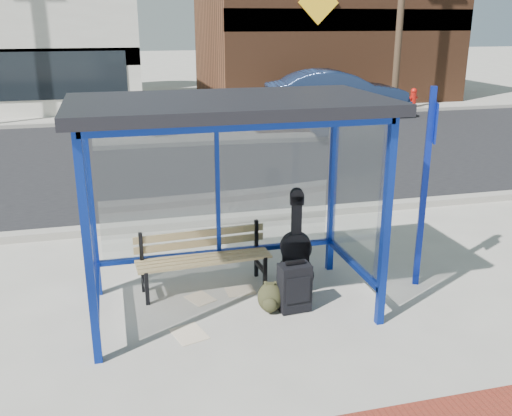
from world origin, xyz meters
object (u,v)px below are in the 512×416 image
object	(u,v)px
bench	(203,255)
fire_hydrant	(413,98)
guitar_bag	(296,257)
backpack	(270,298)
suitcase	(294,288)
parked_car	(337,94)

from	to	relation	value
bench	fire_hydrant	bearing A→B (deg)	48.48
guitar_bag	backpack	distance (m)	0.68
suitcase	parked_car	xyz separation A→B (m)	(5.74, 12.90, 0.51)
bench	guitar_bag	bearing A→B (deg)	-22.32
bench	backpack	bearing A→B (deg)	-55.02
backpack	parked_car	bearing A→B (deg)	81.09
bench	suitcase	bearing A→B (deg)	-46.16
fire_hydrant	bench	bearing A→B (deg)	-127.94
bench	suitcase	distance (m)	1.25
suitcase	backpack	distance (m)	0.31
bench	fire_hydrant	distance (m)	16.46
suitcase	backpack	bearing A→B (deg)	167.44
parked_car	fire_hydrant	size ratio (longest dim) A/B	6.12
suitcase	fire_hydrant	world-z (taller)	fire_hydrant
suitcase	backpack	world-z (taller)	suitcase
bench	fire_hydrant	size ratio (longest dim) A/B	2.11
bench	backpack	xyz separation A→B (m)	(0.64, -0.80, -0.27)
backpack	fire_hydrant	size ratio (longest dim) A/B	0.44
backpack	parked_car	world-z (taller)	parked_car
bench	guitar_bag	xyz separation A→B (m)	(1.08, -0.37, 0.01)
suitcase	fire_hydrant	xyz separation A→B (m)	(9.21, 13.82, 0.14)
guitar_bag	suitcase	distance (m)	0.53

